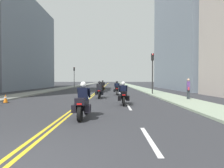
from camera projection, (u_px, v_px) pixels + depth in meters
name	position (u px, v px, depth m)	size (l,w,h in m)	color
ground_plane	(104.00, 86.00, 50.95)	(264.00, 264.00, 0.00)	#2F3034
sidewalk_left	(77.00, 86.00, 50.93)	(2.71, 144.00, 0.12)	gray
sidewalk_right	(131.00, 86.00, 50.97)	(2.71, 144.00, 0.12)	#91A289
centreline_yellow_inner	(104.00, 86.00, 50.95)	(0.12, 132.00, 0.01)	yellow
centreline_yellow_outer	(105.00, 86.00, 50.95)	(0.12, 132.00, 0.01)	yellow
lane_dashes_white	(117.00, 89.00, 31.96)	(0.14, 56.40, 0.01)	silver
building_left_1	(11.00, 45.00, 34.21)	(9.41, 21.53, 17.17)	slate
building_right_1	(192.00, 26.00, 33.27)	(9.23, 20.90, 23.97)	gray
motorcycle_0	(83.00, 104.00, 7.73)	(0.77, 2.21, 1.61)	black
motorcycle_1	(123.00, 95.00, 11.94)	(0.77, 2.11, 1.59)	black
motorcycle_2	(99.00, 91.00, 16.39)	(0.76, 2.28, 1.61)	black
motorcycle_3	(117.00, 89.00, 20.27)	(0.78, 2.12, 1.60)	black
motorcycle_4	(102.00, 87.00, 24.83)	(0.77, 2.21, 1.67)	black
traffic_cone_1	(5.00, 99.00, 12.95)	(0.37, 0.37, 0.64)	black
traffic_light_near	(152.00, 66.00, 20.29)	(0.28, 0.38, 4.74)	black
traffic_light_far	(74.00, 73.00, 41.74)	(0.28, 0.38, 4.74)	black
pedestrian_0	(188.00, 89.00, 14.64)	(0.31, 0.51, 1.81)	#252A2F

